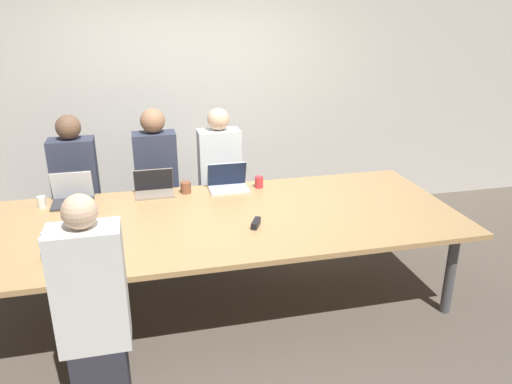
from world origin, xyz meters
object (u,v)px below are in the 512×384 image
(person_far_midleft, at_px, (157,183))
(cup_far_midleft, at_px, (186,187))
(person_near_left, at_px, (93,311))
(bottle_near_left, at_px, (45,249))
(laptop_far_center, at_px, (228,182))
(laptop_near_left, at_px, (93,253))
(cup_far_center, at_px, (259,182))
(stapler, at_px, (256,223))
(laptop_far_midleft, at_px, (154,187))
(person_far_center, at_px, (220,181))
(person_far_left, at_px, (77,193))
(cup_far_left, at_px, (42,202))
(laptop_far_left, at_px, (72,194))

(person_far_midleft, height_order, cup_far_midleft, person_far_midleft)
(person_near_left, distance_m, bottle_near_left, 0.65)
(laptop_far_center, bearing_deg, laptop_near_left, -133.90)
(cup_far_center, bearing_deg, laptop_near_left, -141.21)
(stapler, bearing_deg, person_far_midleft, 143.92)
(cup_far_center, xyz_separation_m, stapler, (-0.22, -0.81, -0.03))
(laptop_far_midleft, bearing_deg, cup_far_midleft, -7.44)
(person_far_midleft, xyz_separation_m, bottle_near_left, (-0.79, -1.49, 0.14))
(person_far_center, bearing_deg, person_far_midleft, 176.65)
(laptop_near_left, xyz_separation_m, stapler, (1.16, 0.29, -0.04))
(person_far_center, bearing_deg, laptop_far_midleft, -149.65)
(person_far_left, bearing_deg, cup_far_left, -116.21)
(person_far_midleft, bearing_deg, person_far_center, -3.35)
(laptop_near_left, bearing_deg, person_near_left, 91.45)
(cup_far_left, distance_m, person_far_center, 1.64)
(cup_far_left, bearing_deg, stapler, -25.26)
(cup_far_center, bearing_deg, person_far_left, 165.87)
(person_far_center, xyz_separation_m, stapler, (0.07, -1.25, 0.09))
(stapler, bearing_deg, bottle_near_left, -145.75)
(stapler, bearing_deg, person_near_left, -120.43)
(person_near_left, bearing_deg, cup_far_midleft, -113.94)
(cup_far_midleft, xyz_separation_m, stapler, (0.44, -0.83, -0.03))
(laptop_far_left, height_order, person_near_left, person_near_left)
(laptop_far_midleft, distance_m, person_far_midleft, 0.43)
(person_far_center, bearing_deg, person_near_left, -118.32)
(laptop_far_left, relative_size, cup_far_left, 3.53)
(cup_far_left, height_order, laptop_far_center, laptop_far_center)
(person_far_midleft, relative_size, cup_far_left, 14.85)
(cup_far_left, xyz_separation_m, bottle_near_left, (0.17, -0.97, 0.04))
(cup_far_left, height_order, bottle_near_left, bottle_near_left)
(person_far_midleft, bearing_deg, laptop_far_center, -35.50)
(person_far_midleft, height_order, person_far_center, person_far_midleft)
(person_far_left, relative_size, person_far_center, 1.00)
(person_far_midleft, height_order, stapler, person_far_midleft)
(person_near_left, bearing_deg, person_far_midleft, -103.03)
(person_near_left, bearing_deg, laptop_far_center, -124.20)
(laptop_far_midleft, bearing_deg, laptop_far_center, -2.10)
(person_far_left, height_order, laptop_near_left, person_far_left)
(laptop_far_center, bearing_deg, cup_far_left, -177.19)
(laptop_far_midleft, distance_m, cup_far_center, 0.94)
(cup_far_midleft, relative_size, stapler, 0.66)
(person_far_midleft, xyz_separation_m, laptop_far_left, (-0.72, -0.46, 0.13))
(cup_far_left, distance_m, laptop_near_left, 1.16)
(person_far_left, bearing_deg, bottle_near_left, -92.21)
(laptop_far_left, relative_size, person_far_center, 0.24)
(cup_far_left, height_order, cup_far_center, cup_far_center)
(bottle_near_left, height_order, person_far_center, person_far_center)
(person_far_left, height_order, stapler, person_far_left)
(cup_far_midleft, relative_size, person_far_left, 0.07)
(bottle_near_left, height_order, stapler, bottle_near_left)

